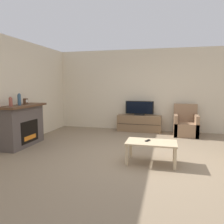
% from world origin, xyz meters
% --- Properties ---
extents(ground_plane, '(24.00, 24.00, 0.00)m').
position_xyz_m(ground_plane, '(0.00, 0.00, 0.00)').
color(ground_plane, '#89755B').
extents(wall_back, '(12.00, 0.06, 2.70)m').
position_xyz_m(wall_back, '(0.00, 2.97, 1.35)').
color(wall_back, beige).
rests_on(wall_back, ground).
extents(wall_left, '(0.06, 12.00, 2.70)m').
position_xyz_m(wall_left, '(-3.11, 0.00, 1.35)').
color(wall_left, beige).
rests_on(wall_left, ground).
extents(fireplace, '(0.52, 1.36, 1.04)m').
position_xyz_m(fireplace, '(-2.88, 0.27, 0.53)').
color(fireplace, '#564C47').
rests_on(fireplace, ground).
extents(mantel_vase_left, '(0.08, 0.08, 0.23)m').
position_xyz_m(mantel_vase_left, '(-2.86, -0.13, 1.15)').
color(mantel_vase_left, '#994C3D').
rests_on(mantel_vase_left, fireplace).
extents(mantel_vase_centre_left, '(0.08, 0.08, 0.29)m').
position_xyz_m(mantel_vase_centre_left, '(-2.86, 0.17, 1.18)').
color(mantel_vase_centre_left, '#385670').
rests_on(mantel_vase_centre_left, fireplace).
extents(mantel_clock, '(0.08, 0.11, 0.15)m').
position_xyz_m(mantel_clock, '(-2.86, 0.41, 1.12)').
color(mantel_clock, brown).
rests_on(mantel_clock, fireplace).
extents(tv_stand, '(1.42, 0.43, 0.54)m').
position_xyz_m(tv_stand, '(-0.24, 2.69, 0.27)').
color(tv_stand, brown).
rests_on(tv_stand, ground).
extents(tv, '(0.92, 0.18, 0.46)m').
position_xyz_m(tv, '(-0.24, 2.69, 0.76)').
color(tv, black).
rests_on(tv, tv_stand).
extents(armchair, '(0.70, 0.76, 0.94)m').
position_xyz_m(armchair, '(1.20, 2.50, 0.30)').
color(armchair, '#937051').
rests_on(armchair, ground).
extents(coffee_table, '(0.97, 0.56, 0.44)m').
position_xyz_m(coffee_table, '(0.35, -0.20, 0.38)').
color(coffee_table, '#CCB289').
rests_on(coffee_table, ground).
extents(remote, '(0.10, 0.15, 0.02)m').
position_xyz_m(remote, '(0.28, -0.17, 0.45)').
color(remote, black).
rests_on(remote, coffee_table).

